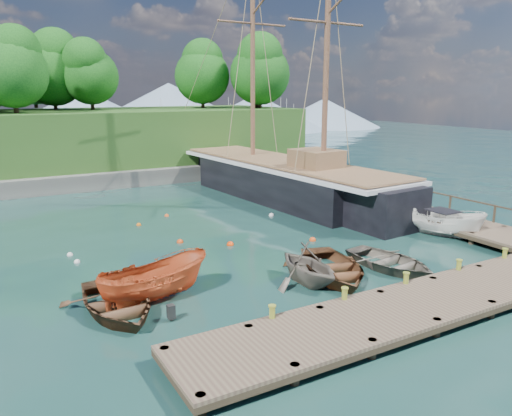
% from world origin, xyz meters
% --- Properties ---
extents(ground, '(160.00, 160.00, 0.00)m').
position_xyz_m(ground, '(0.00, 0.00, 0.00)').
color(ground, '#1A3D39').
rests_on(ground, ground).
extents(dock_near, '(20.00, 3.20, 1.10)m').
position_xyz_m(dock_near, '(2.00, -6.50, 0.43)').
color(dock_near, brown).
rests_on(dock_near, ground).
extents(dock_east, '(3.20, 24.00, 1.10)m').
position_xyz_m(dock_east, '(11.50, 7.00, 0.43)').
color(dock_east, brown).
rests_on(dock_east, ground).
extents(bollard_0, '(0.26, 0.26, 0.45)m').
position_xyz_m(bollard_0, '(-4.00, -5.10, 0.00)').
color(bollard_0, olive).
rests_on(bollard_0, ground).
extents(bollard_1, '(0.26, 0.26, 0.45)m').
position_xyz_m(bollard_1, '(-1.00, -5.10, 0.00)').
color(bollard_1, olive).
rests_on(bollard_1, ground).
extents(bollard_2, '(0.26, 0.26, 0.45)m').
position_xyz_m(bollard_2, '(2.00, -5.10, 0.00)').
color(bollard_2, olive).
rests_on(bollard_2, ground).
extents(bollard_3, '(0.26, 0.26, 0.45)m').
position_xyz_m(bollard_3, '(5.00, -5.10, 0.00)').
color(bollard_3, olive).
rests_on(bollard_3, ground).
extents(bollard_4, '(0.26, 0.26, 0.45)m').
position_xyz_m(bollard_4, '(8.00, -5.10, 0.00)').
color(bollard_4, olive).
rests_on(bollard_4, ground).
extents(rowboat_0, '(3.61, 4.89, 0.98)m').
position_xyz_m(rowboat_0, '(-8.00, -0.90, 0.00)').
color(rowboat_0, '#513622').
rests_on(rowboat_0, ground).
extents(rowboat_1, '(3.07, 3.55, 1.85)m').
position_xyz_m(rowboat_1, '(-0.38, -1.97, 0.00)').
color(rowboat_1, '#6A6257').
rests_on(rowboat_1, ground).
extents(rowboat_2, '(4.87, 5.79, 1.03)m').
position_xyz_m(rowboat_2, '(0.99, -1.90, 0.00)').
color(rowboat_2, brown).
rests_on(rowboat_2, ground).
extents(rowboat_3, '(3.67, 4.75, 0.91)m').
position_xyz_m(rowboat_3, '(3.83, -2.42, 0.00)').
color(rowboat_3, '#665E52').
rests_on(rowboat_3, ground).
extents(motorboat_orange, '(4.74, 2.37, 1.75)m').
position_xyz_m(motorboat_orange, '(-6.42, -0.52, 0.00)').
color(motorboat_orange, '#CB5427').
rests_on(motorboat_orange, ground).
extents(cabin_boat_white, '(3.29, 4.88, 1.76)m').
position_xyz_m(cabin_boat_white, '(10.00, 0.02, 0.00)').
color(cabin_boat_white, white).
rests_on(cabin_boat_white, ground).
extents(schooner, '(6.88, 29.05, 21.55)m').
position_xyz_m(schooner, '(7.72, 12.34, 1.20)').
color(schooner, black).
rests_on(schooner, ground).
extents(mooring_buoy_0, '(0.29, 0.29, 0.29)m').
position_xyz_m(mooring_buoy_0, '(-8.23, 5.37, 0.00)').
color(mooring_buoy_0, silver).
rests_on(mooring_buoy_0, ground).
extents(mooring_buoy_1, '(0.35, 0.35, 0.35)m').
position_xyz_m(mooring_buoy_1, '(-2.93, 5.94, 0.00)').
color(mooring_buoy_1, '#CF4011').
rests_on(mooring_buoy_1, ground).
extents(mooring_buoy_2, '(0.37, 0.37, 0.37)m').
position_xyz_m(mooring_buoy_2, '(-0.83, 4.23, 0.00)').
color(mooring_buoy_2, '#ED3905').
rests_on(mooring_buoy_2, ground).
extents(mooring_buoy_3, '(0.34, 0.34, 0.34)m').
position_xyz_m(mooring_buoy_3, '(4.22, 8.43, 0.00)').
color(mooring_buoy_3, white).
rests_on(mooring_buoy_3, ground).
extents(mooring_buoy_4, '(0.28, 0.28, 0.28)m').
position_xyz_m(mooring_buoy_4, '(-3.81, 10.35, 0.00)').
color(mooring_buoy_4, orange).
rests_on(mooring_buoy_4, ground).
extents(mooring_buoy_5, '(0.27, 0.27, 0.27)m').
position_xyz_m(mooring_buoy_5, '(-1.62, 11.64, 0.00)').
color(mooring_buoy_5, '#EC581C').
rests_on(mooring_buoy_5, ground).
extents(mooring_buoy_6, '(0.30, 0.30, 0.30)m').
position_xyz_m(mooring_buoy_6, '(-8.34, 6.58, 0.00)').
color(mooring_buoy_6, silver).
rests_on(mooring_buoy_6, ground).
extents(mooring_buoy_7, '(0.36, 0.36, 0.36)m').
position_xyz_m(mooring_buoy_7, '(3.34, 2.77, 0.00)').
color(mooring_buoy_7, '#D94514').
rests_on(mooring_buoy_7, ground).
extents(distant_ridge, '(117.00, 40.00, 10.00)m').
position_xyz_m(distant_ridge, '(4.30, 70.00, 4.35)').
color(distant_ridge, '#728CA5').
rests_on(distant_ridge, ground).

